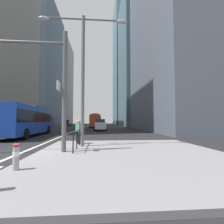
# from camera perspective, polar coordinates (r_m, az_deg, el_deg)

# --- Properties ---
(ground_plane) EXTENTS (160.00, 160.00, 0.00)m
(ground_plane) POSITION_cam_1_polar(r_m,az_deg,el_deg) (29.10, -12.42, -6.26)
(ground_plane) COLOR black
(median_island) EXTENTS (9.00, 10.00, 0.15)m
(median_island) POSITION_cam_1_polar(r_m,az_deg,el_deg) (8.07, 6.57, -14.33)
(median_island) COLOR gray
(median_island) RESTS_ON ground
(lane_centre_line) EXTENTS (0.20, 80.00, 0.01)m
(lane_centre_line) POSITION_cam_1_polar(r_m,az_deg,el_deg) (39.01, -10.38, -5.44)
(lane_centre_line) COLOR beige
(lane_centre_line) RESTS_ON ground
(office_tower_left_mid) EXTENTS (12.71, 21.48, 38.09)m
(office_tower_left_mid) POSITION_cam_1_polar(r_m,az_deg,el_deg) (59.19, -24.79, 14.30)
(office_tower_left_mid) COLOR slate
(office_tower_left_mid) RESTS_ON ground
(office_tower_left_far) EXTENTS (12.81, 19.83, 37.58)m
(office_tower_left_far) POSITION_cam_1_polar(r_m,az_deg,el_deg) (82.23, -18.67, 9.12)
(office_tower_left_far) COLOR gray
(office_tower_left_far) RESTS_ON ground
(office_tower_right_mid) EXTENTS (11.73, 18.97, 42.06)m
(office_tower_right_mid) POSITION_cam_1_polar(r_m,az_deg,el_deg) (56.96, 9.42, 16.86)
(office_tower_right_mid) COLOR slate
(office_tower_right_mid) RESTS_ON ground
(office_tower_right_far) EXTENTS (12.00, 20.16, 56.04)m
(office_tower_right_far) POSITION_cam_1_polar(r_m,az_deg,el_deg) (80.44, 5.30, 16.08)
(office_tower_right_far) COLOR slate
(office_tower_right_far) RESTS_ON ground
(city_bus_blue_oncoming) EXTENTS (2.93, 11.22, 3.40)m
(city_bus_blue_oncoming) POSITION_cam_1_polar(r_m,az_deg,el_deg) (20.16, -26.92, -2.22)
(city_bus_blue_oncoming) COLOR #14389E
(city_bus_blue_oncoming) RESTS_ON ground
(city_bus_red_receding) EXTENTS (2.76, 10.90, 3.40)m
(city_bus_red_receding) POSITION_cam_1_polar(r_m,az_deg,el_deg) (42.56, -5.78, -2.81)
(city_bus_red_receding) COLOR red
(city_bus_red_receding) RESTS_ON ground
(city_bus_red_distant) EXTENTS (2.87, 11.04, 3.40)m
(city_bus_red_distant) POSITION_cam_1_polar(r_m,az_deg,el_deg) (62.60, -5.13, -2.89)
(city_bus_red_distant) COLOR red
(city_bus_red_distant) RESTS_ON ground
(car_oncoming_mid) EXTENTS (2.20, 4.19, 1.94)m
(car_oncoming_mid) POSITION_cam_1_polar(r_m,az_deg,el_deg) (55.07, -15.16, -3.66)
(car_oncoming_mid) COLOR #232838
(car_oncoming_mid) RESTS_ON ground
(car_receding_near) EXTENTS (2.16, 4.34, 1.94)m
(car_receding_near) POSITION_cam_1_polar(r_m,az_deg,el_deg) (28.22, -4.16, -4.41)
(car_receding_near) COLOR silver
(car_receding_near) RESTS_ON ground
(traffic_signal_gantry) EXTENTS (7.12, 0.65, 6.00)m
(traffic_signal_gantry) POSITION_cam_1_polar(r_m,az_deg,el_deg) (9.59, -30.61, 12.52)
(traffic_signal_gantry) COLOR #515156
(traffic_signal_gantry) RESTS_ON median_island
(street_lamp_post) EXTENTS (5.50, 0.32, 8.00)m
(street_lamp_post) POSITION_cam_1_polar(r_m,az_deg,el_deg) (10.72, -9.94, 16.76)
(street_lamp_post) COLOR #56565B
(street_lamp_post) RESTS_ON median_island
(bollard_left) EXTENTS (0.20, 0.20, 0.79)m
(bollard_left) POSITION_cam_1_polar(r_m,az_deg,el_deg) (6.03, -30.15, -12.81)
(bollard_left) COLOR #99999E
(bollard_left) RESTS_ON median_island
(pedestrian_railing) EXTENTS (0.06, 3.87, 0.98)m
(pedestrian_railing) POSITION_cam_1_polar(r_m,az_deg,el_deg) (9.85, -11.53, -7.61)
(pedestrian_railing) COLOR black
(pedestrian_railing) RESTS_ON median_island
(pedestrian_waiting) EXTENTS (0.44, 0.44, 1.59)m
(pedestrian_waiting) POSITION_cam_1_polar(r_m,az_deg,el_deg) (11.18, -11.41, -6.23)
(pedestrian_waiting) COLOR black
(pedestrian_waiting) RESTS_ON median_island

